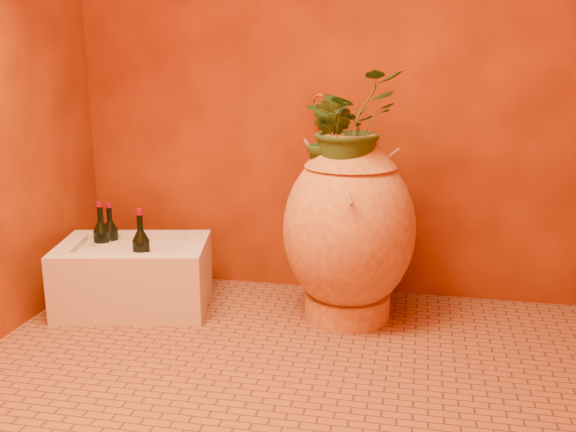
% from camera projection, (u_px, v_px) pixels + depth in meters
% --- Properties ---
extents(floor, '(2.50, 2.50, 0.00)m').
position_uv_depth(floor, '(286.00, 382.00, 2.34)').
color(floor, brown).
rests_on(floor, ground).
extents(wall_back, '(2.50, 0.02, 2.50)m').
position_uv_depth(wall_back, '(330.00, 35.00, 2.99)').
color(wall_back, '#5B1E05').
rests_on(wall_back, ground).
extents(amphora, '(0.76, 0.76, 0.84)m').
position_uv_depth(amphora, '(349.00, 228.00, 2.83)').
color(amphora, gold).
rests_on(amphora, floor).
extents(stone_basin, '(0.76, 0.60, 0.31)m').
position_uv_depth(stone_basin, '(134.00, 276.00, 3.01)').
color(stone_basin, beige).
rests_on(stone_basin, floor).
extents(wine_bottle_a, '(0.08, 0.08, 0.33)m').
position_uv_depth(wine_bottle_a, '(142.00, 255.00, 2.87)').
color(wine_bottle_a, black).
rests_on(wine_bottle_a, stone_basin).
extents(wine_bottle_b, '(0.08, 0.08, 0.33)m').
position_uv_depth(wine_bottle_b, '(102.00, 245.00, 3.02)').
color(wine_bottle_b, black).
rests_on(wine_bottle_b, stone_basin).
extents(wine_bottle_c, '(0.08, 0.08, 0.31)m').
position_uv_depth(wine_bottle_c, '(111.00, 242.00, 3.09)').
color(wine_bottle_c, black).
rests_on(wine_bottle_c, stone_basin).
extents(wall_tap, '(0.07, 0.15, 0.17)m').
position_uv_depth(wall_tap, '(319.00, 110.00, 3.00)').
color(wall_tap, '#966322').
rests_on(wall_tap, wall_back).
extents(plant_main, '(0.54, 0.55, 0.46)m').
position_uv_depth(plant_main, '(349.00, 125.00, 2.70)').
color(plant_main, '#264819').
rests_on(plant_main, amphora).
extents(plant_side, '(0.25, 0.23, 0.36)m').
position_uv_depth(plant_side, '(329.00, 140.00, 2.72)').
color(plant_side, '#264819').
rests_on(plant_side, amphora).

